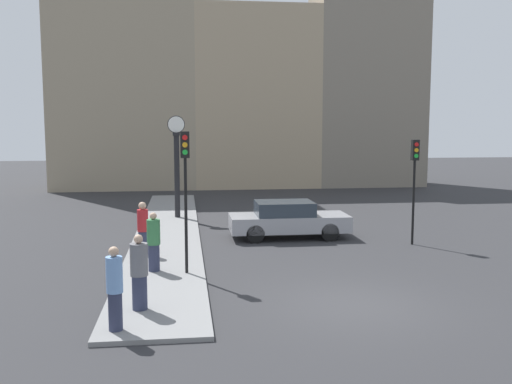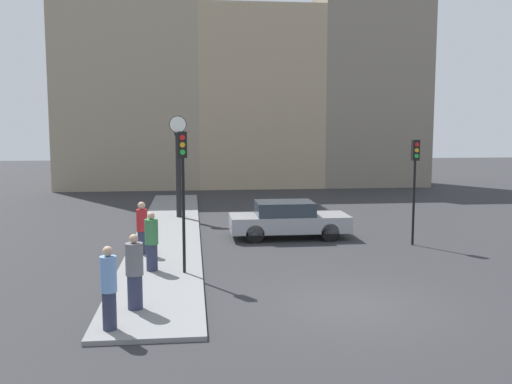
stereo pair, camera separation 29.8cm
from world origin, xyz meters
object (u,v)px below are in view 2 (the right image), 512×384
Objects in this scene: traffic_light_far at (415,170)px; pedestrian_grey_jacket at (135,272)px; street_clock at (178,165)px; pedestrian_blue_stripe at (109,288)px; sedan_car at (288,219)px; traffic_light_near at (183,173)px; pedestrian_red_top at (142,228)px; pedestrian_green_hoodie at (152,242)px.

pedestrian_grey_jacket is at bearing -144.72° from traffic_light_far.
pedestrian_blue_stripe is (-1.15, -14.90, -1.54)m from street_clock.
sedan_car is 7.04m from traffic_light_near.
street_clock reaches higher than pedestrian_red_top.
pedestrian_green_hoodie is (-4.96, -4.95, 0.24)m from sedan_car.
traffic_light_near is at bearing -61.22° from pedestrian_red_top.
pedestrian_blue_stripe reaches higher than pedestrian_green_hoodie.
street_clock is at bearing 92.07° from traffic_light_near.
traffic_light_far is 12.92m from pedestrian_blue_stripe.
street_clock reaches higher than sedan_car.
pedestrian_blue_stripe is at bearing -106.88° from pedestrian_grey_jacket.
pedestrian_blue_stripe is at bearing -119.21° from sedan_car.
pedestrian_grey_jacket is 1.40m from pedestrian_blue_stripe.
traffic_light_near is 2.29× the size of pedestrian_blue_stripe.
pedestrian_green_hoodie is 3.58m from pedestrian_grey_jacket.
street_clock is (-4.37, 5.03, 1.82)m from sedan_car.
pedestrian_red_top is at bearing 93.15° from pedestrian_grey_jacket.
pedestrian_red_top is at bearing 118.78° from traffic_light_near.
pedestrian_red_top reaches higher than sedan_car.
sedan_car is at bearing 157.77° from traffic_light_far.
pedestrian_red_top reaches higher than pedestrian_green_hoodie.
traffic_light_far is at bearing 35.28° from pedestrian_grey_jacket.
pedestrian_grey_jacket is 1.01× the size of pedestrian_red_top.
pedestrian_grey_jacket is at bearing -93.14° from street_clock.
pedestrian_green_hoodie reaches higher than sedan_car.
pedestrian_green_hoodie is at bearing 83.52° from pedestrian_blue_stripe.
traffic_light_far is at bearing 39.12° from pedestrian_blue_stripe.
pedestrian_green_hoodie is 0.98× the size of pedestrian_grey_jacket.
traffic_light_far is 2.16× the size of pedestrian_blue_stripe.
street_clock is 7.94m from pedestrian_red_top.
pedestrian_red_top is at bearing -97.86° from street_clock.
pedestrian_red_top is at bearing -174.86° from traffic_light_far.
sedan_car is 2.57× the size of pedestrian_blue_stripe.
traffic_light_far is 11.12m from street_clock.
pedestrian_grey_jacket is 5.86m from pedestrian_red_top.
pedestrian_green_hoodie is at bearing 87.56° from pedestrian_grey_jacket.
pedestrian_grey_jacket is at bearing -92.44° from pedestrian_green_hoodie.
sedan_car is at bearing -49.03° from street_clock.
street_clock is at bearing 82.14° from pedestrian_red_top.
traffic_light_near is at bearing -157.36° from traffic_light_far.
traffic_light_near is 10.35m from street_clock.
pedestrian_blue_stripe reaches higher than pedestrian_red_top.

